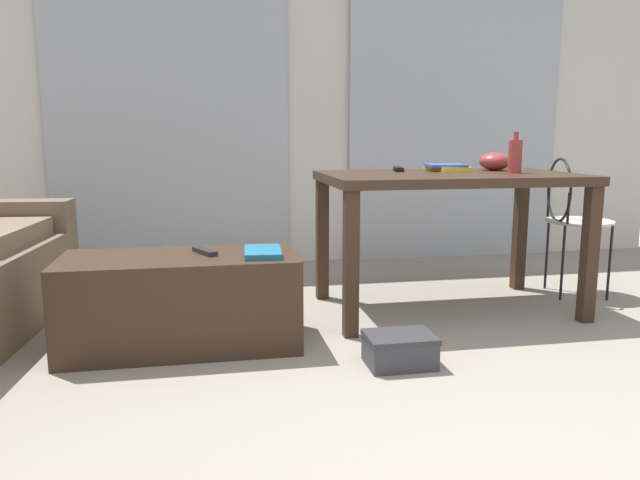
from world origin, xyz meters
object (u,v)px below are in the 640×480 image
Objects in this scene: craft_table at (449,192)px; shoebox at (400,350)px; coffee_table at (181,301)px; wire_chair at (570,210)px; bowl at (495,161)px; book_stack at (446,167)px; bottle_near at (515,156)px; tv_remote_on_table at (398,169)px; magazine at (263,252)px; tv_remote_primary at (205,251)px.

craft_table reaches higher than shoebox.
wire_chair is (2.35, 0.53, 0.32)m from coffee_table.
wire_chair is at bearing 12.57° from coffee_table.
book_stack is (-0.30, 0.02, -0.03)m from bowl.
bottle_near is 0.26m from bowl.
book_stack is at bearing 72.10° from craft_table.
coffee_table is 1.98m from bottle_near.
bowl is (0.38, 0.21, 0.16)m from craft_table.
coffee_table is 4.81× the size of bottle_near.
bowl is 1.00× the size of tv_remote_on_table.
wire_chair is 1.77m from shoebox.
coffee_table is 2.43m from wire_chair.
tv_remote_on_table is at bearing 132.52° from craft_table.
shoebox is (-0.91, -1.00, -0.77)m from bowl.
bowl is 0.30m from book_stack.
bottle_near reaches higher than craft_table.
bowl is at bearing 176.49° from wire_chair.
book_stack is (-0.80, 0.05, 0.27)m from wire_chair.
wire_chair reaches higher than tv_remote_on_table.
magazine is (-0.87, -0.64, -0.34)m from tv_remote_on_table.
coffee_table is 0.78× the size of craft_table.
coffee_table is at bearing -141.75° from tv_remote_on_table.
coffee_table reaches higher than shoebox.
book_stack is 1.07× the size of magazine.
wire_chair reaches higher than tv_remote_primary.
tv_remote_on_table is (-0.22, 0.24, 0.11)m from craft_table.
bottle_near reaches higher than bowl.
magazine is at bearing -157.38° from bowl.
book_stack is at bearing 59.16° from shoebox.
tv_remote_on_table reaches higher than craft_table.
bowl reaches higher than shoebox.
magazine is (-1.46, -0.61, -0.39)m from bowl.
tv_remote_on_table reaches higher than coffee_table.
wire_chair reaches higher than book_stack.
craft_table is at bearing 172.00° from bottle_near.
shoebox is (-0.31, -1.03, -0.73)m from tv_remote_on_table.
book_stack is at bearing 177.09° from bowl.
craft_table is at bearing -34.24° from tv_remote_on_table.
shoebox is at bearing -54.57° from tv_remote_primary.
wire_chair reaches higher than coffee_table.
bowl reaches higher than book_stack.
bowl is 0.99× the size of tv_remote_primary.
coffee_table is 1.05m from shoebox.
coffee_table is 3.65× the size of book_stack.
tv_remote_on_table is (-0.29, 0.02, -0.01)m from book_stack.
bottle_near is 1.22× the size of tv_remote_primary.
wire_chair is 2.29m from tv_remote_primary.
bottle_near is 0.66m from tv_remote_on_table.
tv_remote_primary is at bearing 11.28° from coffee_table.
wire_chair is 4.60× the size of tv_remote_primary.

